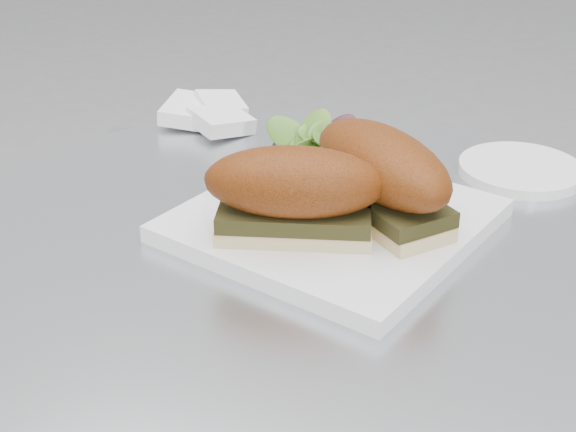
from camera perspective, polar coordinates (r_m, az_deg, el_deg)
name	(u,v)px	position (r m, az deg, el deg)	size (l,w,h in m)	color
plate	(333,220)	(0.73, 3.19, -0.31)	(0.24, 0.24, 0.02)	white
sandwich_left	(294,192)	(0.67, 0.46, 1.74)	(0.16, 0.11, 0.08)	#D9C687
sandwich_right	(381,172)	(0.70, 6.64, 3.10)	(0.18, 0.17, 0.08)	#D9C687
salad	(314,150)	(0.79, 1.87, 4.71)	(0.11, 0.11, 0.05)	#59892C
napkin	(210,119)	(0.96, -5.58, 6.85)	(0.10, 0.10, 0.02)	white
saucer	(521,170)	(0.87, 16.21, 3.19)	(0.13, 0.13, 0.01)	white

